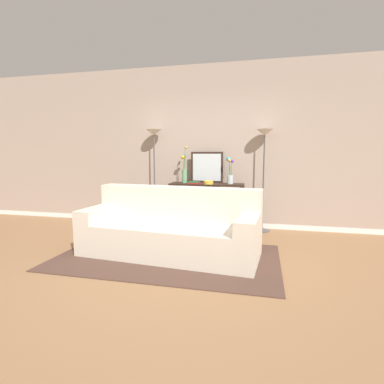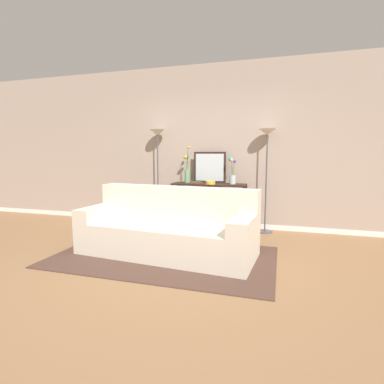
{
  "view_description": "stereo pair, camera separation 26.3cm",
  "coord_description": "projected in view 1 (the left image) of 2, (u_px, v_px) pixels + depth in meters",
  "views": [
    {
      "loc": [
        0.94,
        -3.31,
        1.32
      ],
      "look_at": [
        -0.1,
        1.09,
        0.76
      ],
      "focal_mm": 28.01,
      "sensor_mm": 36.0,
      "label": 1
    },
    {
      "loc": [
        1.2,
        -3.24,
        1.32
      ],
      "look_at": [
        -0.1,
        1.09,
        0.76
      ],
      "focal_mm": 28.01,
      "sensor_mm": 36.0,
      "label": 2
    }
  ],
  "objects": [
    {
      "name": "console_table",
      "position": [
        206.0,
        198.0,
        5.29
      ],
      "size": [
        1.29,
        0.38,
        0.82
      ],
      "color": "black",
      "rests_on": "ground"
    },
    {
      "name": "floor_lamp_left",
      "position": [
        154.0,
        151.0,
        5.49
      ],
      "size": [
        0.28,
        0.28,
        1.78
      ],
      "color": "#4C4C51",
      "rests_on": "ground"
    },
    {
      "name": "wall_mirror",
      "position": [
        207.0,
        167.0,
        5.38
      ],
      "size": [
        0.58,
        0.02,
        0.55
      ],
      "color": "black",
      "rests_on": "console_table"
    },
    {
      "name": "back_wall",
      "position": [
        211.0,
        147.0,
        5.51
      ],
      "size": [
        12.0,
        0.15,
        2.93
      ],
      "color": "white",
      "rests_on": "ground"
    },
    {
      "name": "floor_lamp_right",
      "position": [
        264.0,
        152.0,
        5.04
      ],
      "size": [
        0.28,
        0.28,
        1.74
      ],
      "color": "#4C4C51",
      "rests_on": "ground"
    },
    {
      "name": "book_stack",
      "position": [
        194.0,
        183.0,
        5.2
      ],
      "size": [
        0.21,
        0.17,
        0.04
      ],
      "color": "maroon",
      "rests_on": "console_table"
    },
    {
      "name": "vase_tall_flowers",
      "position": [
        184.0,
        171.0,
        5.35
      ],
      "size": [
        0.13,
        0.11,
        0.66
      ],
      "color": "#669E6B",
      "rests_on": "console_table"
    },
    {
      "name": "ground_plane",
      "position": [
        179.0,
        267.0,
        3.58
      ],
      "size": [
        16.0,
        16.0,
        0.02
      ],
      "primitive_type": "cube",
      "color": "#936B47"
    },
    {
      "name": "couch",
      "position": [
        171.0,
        231.0,
        3.98
      ],
      "size": [
        2.37,
        1.09,
        0.88
      ],
      "color": "beige",
      "rests_on": "ground"
    },
    {
      "name": "book_row_under_console",
      "position": [
        186.0,
        225.0,
        5.43
      ],
      "size": [
        0.31,
        0.18,
        0.12
      ],
      "color": "gold",
      "rests_on": "ground"
    },
    {
      "name": "vase_short_flowers",
      "position": [
        230.0,
        173.0,
        5.16
      ],
      "size": [
        0.13,
        0.11,
        0.46
      ],
      "color": "silver",
      "rests_on": "console_table"
    },
    {
      "name": "fruit_bowl",
      "position": [
        208.0,
        183.0,
        5.12
      ],
      "size": [
        0.17,
        0.17,
        0.06
      ],
      "color": "gold",
      "rests_on": "console_table"
    },
    {
      "name": "area_rug",
      "position": [
        167.0,
        257.0,
        3.86
      ],
      "size": [
        2.82,
        1.65,
        0.01
      ],
      "color": "#51382D",
      "rests_on": "ground"
    }
  ]
}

